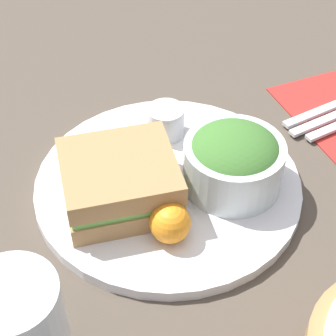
{
  "coord_description": "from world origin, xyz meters",
  "views": [
    {
      "loc": [
        0.18,
        0.43,
        0.47
      ],
      "look_at": [
        0.0,
        0.0,
        0.03
      ],
      "focal_mm": 60.0,
      "sensor_mm": 36.0,
      "label": 1
    }
  ],
  "objects_px": {
    "salad_bowl": "(234,160)",
    "dressing_cup": "(166,121)",
    "fork": "(331,107)",
    "plate": "(168,185)",
    "sandwich": "(120,181)"
  },
  "relations": [
    {
      "from": "salad_bowl",
      "to": "dressing_cup",
      "type": "distance_m",
      "value": 0.12
    },
    {
      "from": "sandwich",
      "to": "dressing_cup",
      "type": "distance_m",
      "value": 0.13
    },
    {
      "from": "dressing_cup",
      "to": "fork",
      "type": "xyz_separation_m",
      "value": [
        -0.23,
        0.03,
        -0.03
      ]
    },
    {
      "from": "plate",
      "to": "fork",
      "type": "relative_size",
      "value": 1.92
    },
    {
      "from": "sandwich",
      "to": "fork",
      "type": "height_order",
      "value": "sandwich"
    },
    {
      "from": "sandwich",
      "to": "salad_bowl",
      "type": "bearing_deg",
      "value": 169.17
    },
    {
      "from": "dressing_cup",
      "to": "fork",
      "type": "bearing_deg",
      "value": 173.59
    },
    {
      "from": "plate",
      "to": "salad_bowl",
      "type": "height_order",
      "value": "salad_bowl"
    },
    {
      "from": "salad_bowl",
      "to": "fork",
      "type": "bearing_deg",
      "value": -156.85
    },
    {
      "from": "plate",
      "to": "salad_bowl",
      "type": "xyz_separation_m",
      "value": [
        -0.07,
        0.03,
        0.04
      ]
    },
    {
      "from": "plate",
      "to": "sandwich",
      "type": "height_order",
      "value": "sandwich"
    },
    {
      "from": "fork",
      "to": "sandwich",
      "type": "bearing_deg",
      "value": -176.97
    },
    {
      "from": "plate",
      "to": "sandwich",
      "type": "bearing_deg",
      "value": 7.01
    },
    {
      "from": "sandwich",
      "to": "fork",
      "type": "bearing_deg",
      "value": -169.42
    },
    {
      "from": "dressing_cup",
      "to": "fork",
      "type": "relative_size",
      "value": 0.29
    }
  ]
}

